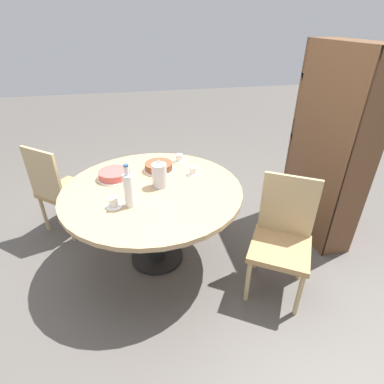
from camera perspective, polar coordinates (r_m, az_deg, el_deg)
The scene contains 12 objects.
ground_plane at distance 2.77m, azimuth -6.60°, elevation -12.21°, with size 14.00×14.00×0.00m, color #56514C.
dining_table at distance 2.41m, azimuth -7.43°, elevation -1.68°, with size 1.40×1.40×0.71m.
chair_a at distance 2.32m, azimuth 16.83°, elevation -8.13°, with size 0.58×0.58×0.91m.
chair_b at distance 3.07m, azimuth -23.82°, elevation 0.61°, with size 0.59×0.59×0.91m.
bookshelf at distance 2.94m, azimuth 24.15°, elevation 7.54°, with size 0.86×0.28×1.71m.
coffee_pot at distance 2.33m, azimuth -6.23°, elevation 3.34°, with size 0.12×0.12×0.23m.
water_bottle at distance 2.10m, azimuth -11.96°, elevation 0.46°, with size 0.07×0.07×0.32m.
cake_main at distance 2.54m, azimuth -14.56°, elevation 3.21°, with size 0.28×0.28×0.07m.
cake_second at distance 2.61m, azimuth -6.34°, elevation 4.80°, with size 0.27×0.27×0.07m.
cup_a at distance 2.52m, azimuth 0.20°, elevation 3.91°, with size 0.12×0.12×0.07m.
cup_b at distance 2.77m, azimuth -2.42°, elevation 6.36°, with size 0.12×0.12×0.07m.
cup_c at distance 2.16m, azimuth -14.71°, elevation -2.10°, with size 0.12×0.12×0.07m.
Camera 1 is at (2.04, -0.11, 1.86)m, focal length 28.00 mm.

